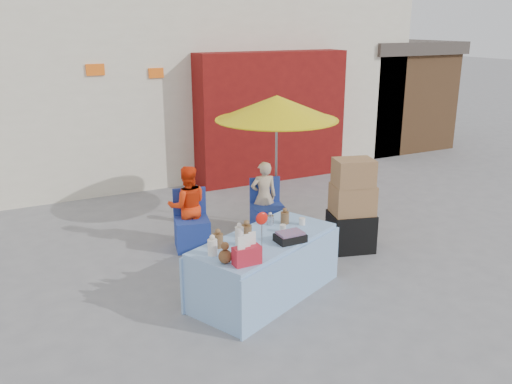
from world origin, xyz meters
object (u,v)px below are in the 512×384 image
chair_right (268,218)px  box_stack (352,209)px  vendor_orange (188,206)px  chair_left (192,231)px  umbrella (277,108)px  vendor_beige (264,197)px  market_table (264,266)px

chair_right → box_stack: size_ratio=0.63×
vendor_orange → box_stack: 2.36m
chair_left → umbrella: size_ratio=0.41×
chair_right → umbrella: 1.69m
umbrella → vendor_beige: bearing=-153.4°
vendor_orange → box_stack: size_ratio=0.89×
vendor_orange → umbrella: umbrella is taller
vendor_orange → vendor_beige: 1.25m
vendor_orange → chair_right: bearing=-172.7°
chair_left → vendor_beige: vendor_beige is taller
chair_right → umbrella: umbrella is taller
market_table → vendor_orange: bearing=73.6°
chair_right → vendor_beige: bearing=105.0°
market_table → chair_left: 1.77m
chair_right → market_table: bearing=-106.2°
chair_left → box_stack: size_ratio=0.63×
chair_left → chair_right: 1.25m
vendor_orange → umbrella: size_ratio=0.57×
chair_left → umbrella: 2.27m
vendor_beige → umbrella: umbrella is taller
umbrella → box_stack: umbrella is taller
umbrella → vendor_orange: bearing=-174.5°
chair_left → chair_right: (1.25, 0.00, 0.00)m
vendor_orange → vendor_beige: (1.25, 0.00, -0.04)m
vendor_beige → chair_right: bearing=105.0°
market_table → chair_left: bearing=74.1°
vendor_orange → umbrella: (1.55, 0.15, 1.29)m
box_stack → market_table: bearing=-159.8°
chair_left → vendor_orange: size_ratio=0.71×
chair_left → vendor_orange: vendor_orange is taller
market_table → vendor_orange: 1.91m
market_table → chair_right: bearing=36.1°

